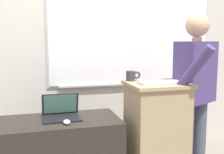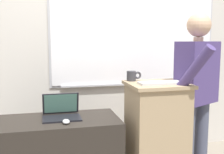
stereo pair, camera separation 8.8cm
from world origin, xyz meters
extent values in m
cube|color=beige|center=(0.00, 1.27, 1.39)|extent=(6.40, 0.12, 2.79)
cube|color=#B7B7BC|center=(0.44, 1.20, 1.44)|extent=(2.03, 0.02, 1.22)
cube|color=white|center=(0.44, 1.19, 1.44)|extent=(1.98, 0.02, 1.17)
cube|color=#B7B7BC|center=(0.44, 1.18, 0.85)|extent=(1.78, 0.04, 0.02)
cube|color=tan|center=(0.36, 0.30, 0.48)|extent=(0.49, 0.45, 0.96)
cube|color=tan|center=(0.36, 0.30, 0.98)|extent=(0.53, 0.49, 0.03)
cylinder|color=#474C60|center=(0.67, 0.29, 0.39)|extent=(0.13, 0.13, 0.78)
cylinder|color=#474C60|center=(0.88, 0.40, 0.39)|extent=(0.13, 0.13, 0.78)
cube|color=#473870|center=(0.78, 0.34, 1.07)|extent=(0.48, 0.39, 0.58)
cylinder|color=tan|center=(0.78, 0.34, 1.38)|extent=(0.09, 0.09, 0.04)
sphere|color=tan|center=(0.78, 0.34, 1.52)|extent=(0.22, 0.22, 0.22)
cylinder|color=#473870|center=(0.56, 0.07, 1.10)|extent=(0.25, 0.40, 0.49)
cylinder|color=#473870|center=(0.99, 0.45, 1.05)|extent=(0.08, 0.08, 0.56)
cube|color=black|center=(-0.49, 0.40, 0.70)|extent=(0.33, 0.21, 0.01)
cube|color=black|center=(-0.49, 0.53, 0.80)|extent=(0.33, 0.06, 0.20)
cube|color=#4C7A6B|center=(-0.49, 0.52, 0.80)|extent=(0.29, 0.05, 0.17)
cube|color=silver|center=(0.36, 0.24, 1.00)|extent=(0.39, 0.15, 0.02)
ellipsoid|color=#BCBCC1|center=(-0.46, 0.26, 0.71)|extent=(0.06, 0.10, 0.03)
cylinder|color=#333338|center=(0.17, 0.48, 1.04)|extent=(0.09, 0.09, 0.09)
torus|color=#333338|center=(0.23, 0.48, 1.05)|extent=(0.07, 0.02, 0.07)
camera|label=1|loc=(-0.71, -2.00, 1.38)|focal=45.00mm
camera|label=2|loc=(-0.63, -2.02, 1.38)|focal=45.00mm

